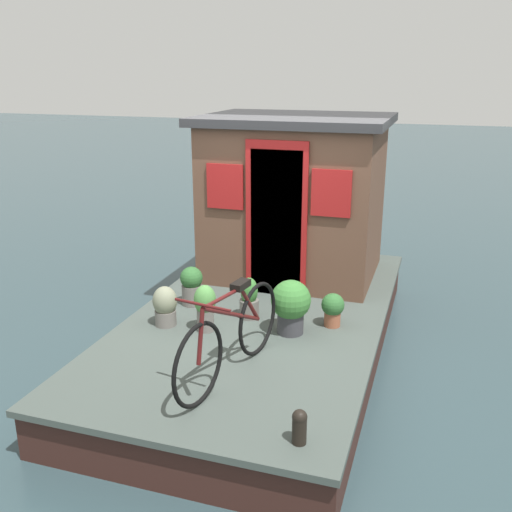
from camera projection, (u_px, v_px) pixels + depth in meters
The scene contains 11 objects.
ground_plane at pixel (261, 351), 6.52m from camera, with size 60.00×60.00×0.00m, color #2D4247.
houseboat_deck at pixel (262, 331), 6.45m from camera, with size 4.96×2.62×0.48m.
houseboat_cabin at pixel (294, 196), 7.31m from camera, with size 1.83×2.26×2.01m.
bicycle at pixel (231, 336), 4.91m from camera, with size 1.66×0.50×0.83m.
potted_plant_lavender at pixel (192, 285), 6.50m from camera, with size 0.25×0.25×0.44m.
potted_plant_sage at pixel (205, 306), 5.83m from camera, with size 0.22×0.22×0.49m.
potted_plant_basil at pixel (291, 304), 5.77m from camera, with size 0.40×0.40×0.56m.
potted_plant_succulent at pixel (249, 299), 6.16m from camera, with size 0.20×0.20×0.45m.
potted_plant_mint at pixel (165, 306), 5.97m from camera, with size 0.25×0.25×0.42m.
potted_plant_thyme at pixel (333, 308), 5.96m from camera, with size 0.24×0.24×0.35m.
mooring_bollard at pixel (299, 425), 4.08m from camera, with size 0.11×0.11×0.27m.
Camera 1 is at (-5.62, -1.76, 3.02)m, focal length 40.72 mm.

